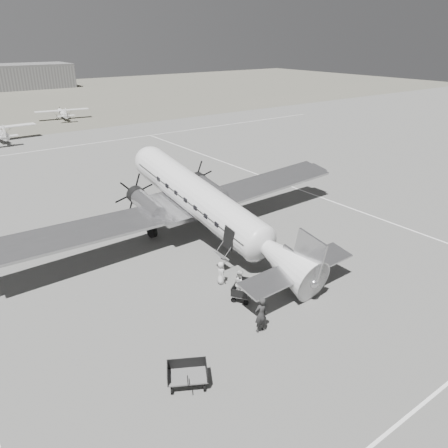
{
  "coord_description": "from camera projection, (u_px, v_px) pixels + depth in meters",
  "views": [
    {
      "loc": [
        -18.08,
        -20.06,
        13.9
      ],
      "look_at": [
        -2.06,
        1.78,
        2.2
      ],
      "focal_mm": 35.0,
      "sensor_mm": 36.0,
      "label": 1
    }
  ],
  "objects": [
    {
      "name": "taxi_line_right",
      "position": [
        371.0,
        216.0,
        36.69
      ],
      "size": [
        0.15,
        80.0,
        0.01
      ],
      "primitive_type": "cube",
      "color": "white",
      "rests_on": "ground"
    },
    {
      "name": "light_plane_right",
      "position": [
        63.0,
        114.0,
        78.29
      ],
      "size": [
        10.27,
        8.76,
        1.94
      ],
      "primitive_type": null,
      "rotation": [
        0.0,
        0.0,
        -0.13
      ],
      "color": "silver",
      "rests_on": "ground"
    },
    {
      "name": "baggage_cart_near",
      "position": [
        243.0,
        291.0,
        25.01
      ],
      "size": [
        2.05,
        1.91,
        0.94
      ],
      "primitive_type": null,
      "rotation": [
        0.0,
        0.0,
        0.59
      ],
      "color": "#5B5B5B",
      "rests_on": "ground"
    },
    {
      "name": "taxi_line_horizon",
      "position": [
        71.0,
        146.0,
        59.79
      ],
      "size": [
        90.0,
        0.15,
        0.01
      ],
      "primitive_type": "cube",
      "color": "white",
      "rests_on": "ground"
    },
    {
      "name": "ramp_agent",
      "position": [
        240.0,
        283.0,
        25.08
      ],
      "size": [
        0.91,
        0.99,
        1.65
      ],
      "primitive_type": "imported",
      "rotation": [
        0.0,
        0.0,
        1.13
      ],
      "color": "silver",
      "rests_on": "ground"
    },
    {
      "name": "baggage_cart_far",
      "position": [
        187.0,
        376.0,
        18.7
      ],
      "size": [
        2.2,
        1.99,
        1.02
      ],
      "primitive_type": null,
      "rotation": [
        0.0,
        0.0,
        -0.51
      ],
      "color": "#5B5B5B",
      "rests_on": "ground"
    },
    {
      "name": "ground_crew",
      "position": [
        261.0,
        315.0,
        21.97
      ],
      "size": [
        0.76,
        0.53,
        1.98
      ],
      "primitive_type": "imported",
      "rotation": [
        0.0,
        0.0,
        3.06
      ],
      "color": "#292929",
      "rests_on": "ground"
    },
    {
      "name": "ground",
      "position": [
        263.0,
        254.0,
        30.18
      ],
      "size": [
        260.0,
        260.0,
        0.0
      ],
      "primitive_type": "plane",
      "color": "slate",
      "rests_on": "ground"
    },
    {
      "name": "passenger",
      "position": [
        221.0,
        273.0,
        26.38
      ],
      "size": [
        0.64,
        0.81,
        1.45
      ],
      "primitive_type": "imported",
      "rotation": [
        0.0,
        0.0,
        1.29
      ],
      "color": "#BDBDBA",
      "rests_on": "ground"
    },
    {
      "name": "dc3_airliner",
      "position": [
        207.0,
        207.0,
        30.75
      ],
      "size": [
        30.32,
        21.69,
        5.62
      ],
      "primitive_type": null,
      "rotation": [
        0.0,
        0.0,
        0.04
      ],
      "color": "#AEAEB0",
      "rests_on": "ground"
    }
  ]
}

